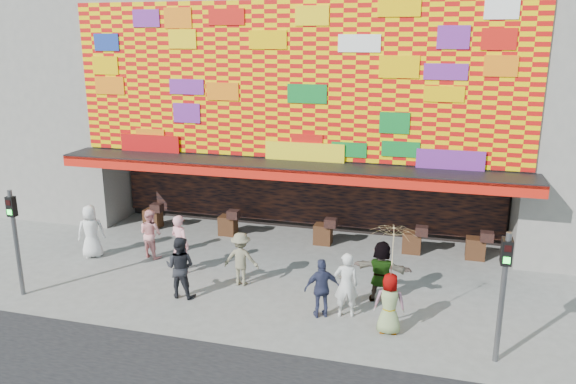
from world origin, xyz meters
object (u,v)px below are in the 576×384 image
at_px(ped_g, 389,304).
at_px(ped_h, 346,285).
at_px(ped_b, 180,244).
at_px(parasol, 392,247).
at_px(signal_left, 15,231).
at_px(ped_d, 241,259).
at_px(ped_f, 381,271).
at_px(ped_e, 322,288).
at_px(ped_a, 91,231).
at_px(ped_c, 180,267).
at_px(signal_right, 504,283).
at_px(ped_i, 151,233).

relative_size(ped_g, ped_h, 0.89).
height_order(ped_g, ped_h, ped_h).
relative_size(ped_b, parasol, 0.91).
bearing_deg(ped_g, ped_h, -31.74).
bearing_deg(ped_g, signal_left, -2.23).
bearing_deg(ped_d, ped_f, 175.61).
relative_size(ped_e, parasol, 0.79).
xyz_separation_m(ped_f, ped_h, (-0.76, -1.10, 0.01)).
bearing_deg(ped_e, ped_g, 141.84).
bearing_deg(ped_a, ped_e, 134.46).
xyz_separation_m(ped_c, ped_h, (4.55, 0.09, -0.00)).
relative_size(signal_left, ped_b, 1.66).
relative_size(signal_right, ped_i, 1.87).
distance_m(ped_h, parasol, 1.86).
height_order(ped_a, ped_d, ped_a).
bearing_deg(parasol, signal_left, -176.51).
relative_size(signal_left, ped_a, 1.73).
bearing_deg(ped_a, ped_d, 140.89).
distance_m(signal_right, ped_a, 12.54).
distance_m(signal_left, ped_a, 3.11).
distance_m(ped_a, ped_g, 10.01).
relative_size(ped_b, ped_i, 1.13).
relative_size(ped_a, ped_h, 1.01).
bearing_deg(ped_h, signal_right, 147.62).
xyz_separation_m(ped_f, ped_i, (-7.51, 1.17, -0.05)).
height_order(signal_right, ped_a, signal_right).
bearing_deg(ped_c, ped_a, -25.39).
height_order(ped_e, ped_f, ped_f).
xyz_separation_m(ped_b, ped_d, (2.06, -0.34, -0.12)).
height_order(signal_left, ped_h, signal_left).
distance_m(ped_g, parasol, 1.45).
bearing_deg(ped_c, ped_b, -64.63).
bearing_deg(signal_left, ped_b, 35.96).
distance_m(ped_d, ped_i, 3.73).
xyz_separation_m(ped_e, ped_h, (0.58, 0.19, 0.08)).
height_order(signal_right, ped_f, signal_right).
relative_size(ped_c, parasol, 0.87).
relative_size(ped_d, ped_g, 1.03).
distance_m(signal_left, ped_c, 4.54).
distance_m(ped_f, ped_h, 1.34).
xyz_separation_m(ped_e, ped_i, (-6.17, 2.47, 0.02)).
bearing_deg(signal_left, ped_e, 6.72).
bearing_deg(ped_a, signal_right, 134.62).
distance_m(ped_a, ped_b, 3.33).
height_order(signal_left, ped_f, signal_left).
relative_size(signal_right, ped_b, 1.66).
distance_m(ped_c, parasol, 5.87).
bearing_deg(signal_right, ped_g, 165.79).
bearing_deg(ped_f, ped_i, -4.94).
height_order(signal_left, ped_b, signal_left).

